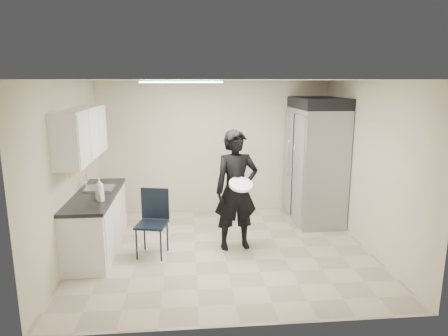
{
  "coord_description": "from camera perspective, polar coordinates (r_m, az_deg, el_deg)",
  "views": [
    {
      "loc": [
        -0.52,
        -5.8,
        2.58
      ],
      "look_at": [
        0.03,
        0.2,
        1.27
      ],
      "focal_mm": 32.0,
      "sensor_mm": 36.0,
      "label": 1
    }
  ],
  "objects": [
    {
      "name": "ceiling_panel",
      "position": [
        6.2,
        -6.08,
        12.11
      ],
      "size": [
        1.2,
        0.6,
        0.02
      ],
      "primitive_type": "cube",
      "color": "white",
      "rests_on": "ceiling"
    },
    {
      "name": "lower_counter",
      "position": [
        6.53,
        -17.7,
        -7.57
      ],
      "size": [
        0.6,
        1.9,
        0.86
      ],
      "primitive_type": "cube",
      "color": "silver",
      "rests_on": "floor"
    },
    {
      "name": "back_wall",
      "position": [
        7.92,
        -1.38,
        2.96
      ],
      "size": [
        4.5,
        0.0,
        4.5
      ],
      "primitive_type": "plane",
      "rotation": [
        1.57,
        0.0,
        0.0
      ],
      "color": "beige",
      "rests_on": "floor"
    },
    {
      "name": "towel_dispenser",
      "position": [
        7.39,
        -17.88,
        4.21
      ],
      "size": [
        0.22,
        0.3,
        0.35
      ],
      "primitive_type": "cube",
      "color": "black",
      "rests_on": "left_wall"
    },
    {
      "name": "soap_bottle_a",
      "position": [
        5.98,
        -17.37,
        -2.87
      ],
      "size": [
        0.16,
        0.16,
        0.33
      ],
      "primitive_type": "imported",
      "rotation": [
        0.0,
        0.0,
        0.32
      ],
      "color": "white",
      "rests_on": "countertop"
    },
    {
      "name": "left_wall",
      "position": [
        6.18,
        -21.33,
        -0.54
      ],
      "size": [
        0.0,
        4.0,
        4.0
      ],
      "primitive_type": "plane",
      "rotation": [
        1.57,
        0.0,
        1.57
      ],
      "color": "beige",
      "rests_on": "floor"
    },
    {
      "name": "man_tuxedo",
      "position": [
        6.16,
        1.76,
        -3.21
      ],
      "size": [
        0.75,
        0.56,
        1.87
      ],
      "primitive_type": "imported",
      "rotation": [
        0.0,
        0.0,
        0.15
      ],
      "color": "black",
      "rests_on": "floor"
    },
    {
      "name": "commercial_fridge",
      "position": [
        7.61,
        12.9,
        0.35
      ],
      "size": [
        0.8,
        1.35,
        2.1
      ],
      "primitive_type": "cube",
      "color": "gray",
      "rests_on": "floor"
    },
    {
      "name": "sink",
      "position": [
        6.63,
        -17.33,
        -3.26
      ],
      "size": [
        0.42,
        0.4,
        0.14
      ],
      "primitive_type": "cube",
      "color": "gray",
      "rests_on": "countertop"
    },
    {
      "name": "countertop",
      "position": [
        6.39,
        -17.97,
        -3.73
      ],
      "size": [
        0.64,
        1.95,
        0.05
      ],
      "primitive_type": "cube",
      "color": "black",
      "rests_on": "lower_counter"
    },
    {
      "name": "right_wall",
      "position": [
        6.55,
        19.93,
        0.26
      ],
      "size": [
        0.0,
        4.0,
        4.0
      ],
      "primitive_type": "plane",
      "rotation": [
        1.57,
        0.0,
        -1.57
      ],
      "color": "beige",
      "rests_on": "floor"
    },
    {
      "name": "fridge_compressor",
      "position": [
        7.46,
        13.32,
        9.03
      ],
      "size": [
        0.8,
        1.35,
        0.2
      ],
      "primitive_type": "cube",
      "color": "black",
      "rests_on": "commercial_fridge"
    },
    {
      "name": "soap_bottle_b",
      "position": [
        5.95,
        -17.21,
        -3.78
      ],
      "size": [
        0.1,
        0.1,
        0.17
      ],
      "primitive_type": "imported",
      "rotation": [
        0.0,
        0.0,
        -0.61
      ],
      "color": "#A9ABB5",
      "rests_on": "countertop"
    },
    {
      "name": "notice_sticker_left",
      "position": [
        6.29,
        -20.98,
        -1.05
      ],
      "size": [
        0.0,
        0.12,
        0.07
      ],
      "primitive_type": "cube",
      "color": "yellow",
      "rests_on": "left_wall"
    },
    {
      "name": "folding_chair",
      "position": [
        6.11,
        -10.28,
        -7.98
      ],
      "size": [
        0.51,
        0.51,
        0.97
      ],
      "primitive_type": "cube",
      "rotation": [
        0.0,
        0.0,
        -0.22
      ],
      "color": "black",
      "rests_on": "floor"
    },
    {
      "name": "ceiling",
      "position": [
        5.82,
        -0.08,
        12.46
      ],
      "size": [
        4.5,
        4.5,
        0.0
      ],
      "primitive_type": "plane",
      "rotation": [
        3.14,
        0.0,
        0.0
      ],
      "color": "white",
      "rests_on": "back_wall"
    },
    {
      "name": "upper_cabinets",
      "position": [
        6.24,
        -19.66,
        4.6
      ],
      "size": [
        0.35,
        1.8,
        0.75
      ],
      "primitive_type": "cube",
      "color": "silver",
      "rests_on": "left_wall"
    },
    {
      "name": "floor",
      "position": [
        6.37,
        -0.07,
        -11.64
      ],
      "size": [
        4.5,
        4.5,
        0.0
      ],
      "primitive_type": "plane",
      "color": "tan",
      "rests_on": "ground"
    },
    {
      "name": "bucket_lid",
      "position": [
        5.89,
        2.43,
        -2.38
      ],
      "size": [
        0.4,
        0.4,
        0.04
      ],
      "primitive_type": "cylinder",
      "rotation": [
        0.0,
        0.0,
        0.15
      ],
      "color": "white",
      "rests_on": "man_tuxedo"
    },
    {
      "name": "faucet",
      "position": [
        6.64,
        -19.1,
        -2.02
      ],
      "size": [
        0.02,
        0.02,
        0.24
      ],
      "primitive_type": "cylinder",
      "color": "silver",
      "rests_on": "countertop"
    },
    {
      "name": "notice_sticker_right",
      "position": [
        6.49,
        -20.48,
        -0.99
      ],
      "size": [
        0.0,
        0.12,
        0.07
      ],
      "primitive_type": "cube",
      "color": "yellow",
      "rests_on": "left_wall"
    }
  ]
}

